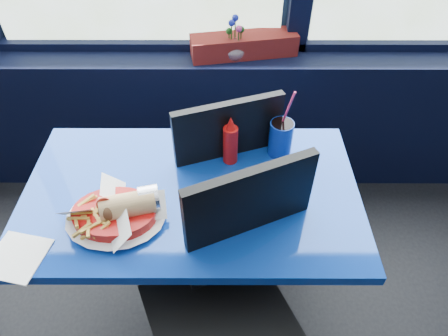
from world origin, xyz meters
TOP-DOWN VIEW (x-y plane):
  - window_sill at (0.00, 2.87)m, footprint 5.00×0.26m
  - near_table at (0.30, 2.00)m, footprint 1.20×0.70m
  - chair_near_front at (0.45, 1.72)m, footprint 0.60×0.60m
  - chair_near_back at (0.48, 2.32)m, footprint 0.57×0.57m
  - planter_box at (0.52, 2.88)m, footprint 0.54×0.22m
  - flower_vase at (0.47, 2.84)m, footprint 0.13×0.13m
  - food_basket at (0.07, 1.87)m, footprint 0.32×0.32m
  - ketchup_bottle at (0.44, 2.16)m, footprint 0.06×0.06m
  - soda_cup at (0.63, 2.20)m, footprint 0.09×0.09m
  - napkin at (-0.22, 1.72)m, footprint 0.20×0.20m

SIDE VIEW (x-z plane):
  - window_sill at x=0.00m, z-range 0.00..0.80m
  - chair_near_back at x=0.48m, z-range 0.07..1.06m
  - near_table at x=0.30m, z-range 0.19..0.94m
  - chair_near_front at x=0.45m, z-range 0.08..1.09m
  - napkin at x=-0.22m, z-range 0.75..0.75m
  - food_basket at x=0.07m, z-range 0.74..0.84m
  - soda_cup at x=0.63m, z-range 0.67..0.98m
  - ketchup_bottle at x=0.44m, z-range 0.74..0.94m
  - planter_box at x=0.52m, z-range 0.80..0.91m
  - flower_vase at x=0.47m, z-range 0.76..0.98m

